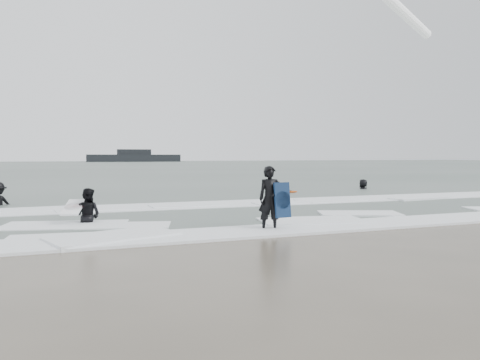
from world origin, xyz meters
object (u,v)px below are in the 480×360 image
object	(u,v)px
surfer_centre	(270,231)
surfer_right_far	(363,190)
surfer_right_near	(278,193)
surfer_wading	(88,225)
vessel_horizon	(134,157)

from	to	relation	value
surfer_centre	surfer_right_far	distance (m)	16.52
surfer_right_near	surfer_wading	bearing A→B (deg)	-7.11
surfer_wading	surfer_right_far	bearing A→B (deg)	-115.84
vessel_horizon	surfer_right_near	bearing A→B (deg)	-94.20
surfer_wading	vessel_horizon	world-z (taller)	vessel_horizon
surfer_right_far	vessel_horizon	size ratio (longest dim) A/B	0.06
surfer_centre	surfer_right_far	world-z (taller)	same
surfer_right_far	surfer_centre	bearing A→B (deg)	1.96
surfer_wading	vessel_horizon	xyz separation A→B (m)	(19.86, 140.32, 1.49)
surfer_centre	surfer_wading	world-z (taller)	surfer_centre
surfer_wading	surfer_right_near	bearing A→B (deg)	-105.30
surfer_wading	surfer_right_near	distance (m)	13.29
surfer_wading	surfer_right_far	xyz separation A→B (m)	(16.03, 9.05, 0.00)
surfer_wading	surfer_right_near	world-z (taller)	surfer_right_near
surfer_wading	vessel_horizon	distance (m)	141.73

